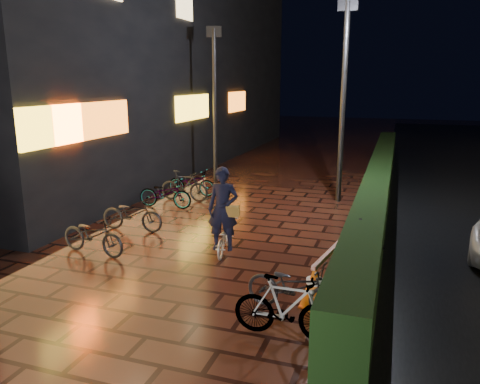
% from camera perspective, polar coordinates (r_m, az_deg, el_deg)
% --- Properties ---
extents(ground, '(80.00, 80.00, 0.00)m').
position_cam_1_polar(ground, '(8.67, -9.07, -11.11)').
color(ground, '#381911').
rests_on(ground, ground).
extents(hedge, '(0.70, 20.00, 1.00)m').
position_cam_1_polar(hedge, '(15.26, 16.55, 1.28)').
color(hedge, black).
rests_on(hedge, ground).
extents(storefront_block, '(12.09, 22.00, 9.00)m').
position_cam_1_polar(storefront_block, '(22.73, -17.67, 15.21)').
color(storefront_block, black).
rests_on(storefront_block, ground).
extents(lamp_post_hedge, '(0.56, 0.16, 5.83)m').
position_cam_1_polar(lamp_post_hedge, '(14.05, 12.49, 11.65)').
color(lamp_post_hedge, black).
rests_on(lamp_post_hedge, ground).
extents(lamp_post_sf, '(0.51, 0.21, 5.33)m').
position_cam_1_polar(lamp_post_sf, '(16.46, -3.09, 11.22)').
color(lamp_post_sf, black).
rests_on(lamp_post_sf, ground).
extents(cyclist, '(0.71, 1.36, 1.87)m').
position_cam_1_polar(cyclist, '(9.79, -2.00, -3.70)').
color(cyclist, silver).
rests_on(cyclist, ground).
extents(traffic_barrier, '(0.70, 1.80, 0.73)m').
position_cam_1_polar(traffic_barrier, '(8.37, 10.70, -9.40)').
color(traffic_barrier, '#DA600B').
rests_on(traffic_barrier, ground).
extents(cart_assembly, '(0.64, 0.67, 1.02)m').
position_cam_1_polar(cart_assembly, '(9.65, 15.40, -5.50)').
color(cart_assembly, black).
rests_on(cart_assembly, ground).
extents(parked_bikes_storefront, '(1.92, 6.05, 0.93)m').
position_cam_1_polar(parked_bikes_storefront, '(12.85, -10.01, -0.94)').
color(parked_bikes_storefront, black).
rests_on(parked_bikes_storefront, ground).
extents(parked_bikes_hedge, '(1.66, 1.40, 0.93)m').
position_cam_1_polar(parked_bikes_hedge, '(7.21, 6.20, -12.48)').
color(parked_bikes_hedge, black).
rests_on(parked_bikes_hedge, ground).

